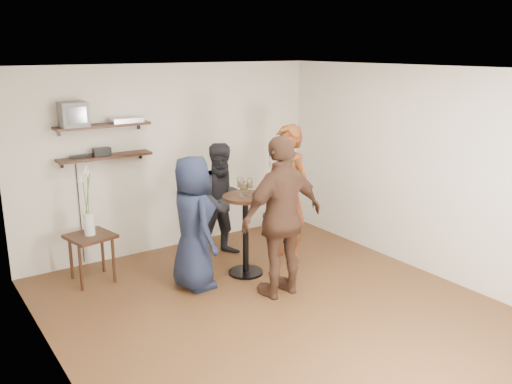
% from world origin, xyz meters
% --- Properties ---
extents(room, '(4.58, 5.08, 2.68)m').
position_xyz_m(room, '(0.00, 0.00, 1.30)').
color(room, '#432515').
rests_on(room, ground).
extents(shelf_upper, '(1.20, 0.25, 0.04)m').
position_xyz_m(shelf_upper, '(-1.00, 2.38, 1.85)').
color(shelf_upper, black).
rests_on(shelf_upper, room).
extents(shelf_lower, '(1.20, 0.25, 0.04)m').
position_xyz_m(shelf_lower, '(-1.00, 2.38, 1.45)').
color(shelf_lower, black).
rests_on(shelf_lower, room).
extents(crt_monitor, '(0.32, 0.30, 0.30)m').
position_xyz_m(crt_monitor, '(-1.36, 2.38, 2.02)').
color(crt_monitor, '#59595B').
rests_on(crt_monitor, shelf_upper).
extents(dvd_deck, '(0.40, 0.24, 0.06)m').
position_xyz_m(dvd_deck, '(-0.69, 2.38, 1.90)').
color(dvd_deck, silver).
rests_on(dvd_deck, shelf_upper).
extents(radio, '(0.22, 0.10, 0.10)m').
position_xyz_m(radio, '(-1.04, 2.38, 1.52)').
color(radio, black).
rests_on(radio, shelf_lower).
extents(power_strip, '(0.30, 0.05, 0.03)m').
position_xyz_m(power_strip, '(-1.28, 2.42, 1.48)').
color(power_strip, black).
rests_on(power_strip, shelf_lower).
extents(side_table, '(0.59, 0.59, 0.60)m').
position_xyz_m(side_table, '(-1.40, 1.93, 0.50)').
color(side_table, black).
rests_on(side_table, room).
extents(vase_lilies, '(0.19, 0.19, 0.89)m').
position_xyz_m(vase_lilies, '(-1.40, 1.93, 0.88)').
color(vase_lilies, silver).
rests_on(vase_lilies, side_table).
extents(drinks_table, '(0.57, 0.57, 1.04)m').
position_xyz_m(drinks_table, '(0.28, 1.05, 0.67)').
color(drinks_table, black).
rests_on(drinks_table, room).
extents(wine_glass_fl, '(0.07, 0.07, 0.22)m').
position_xyz_m(wine_glass_fl, '(0.23, 1.02, 1.18)').
color(wine_glass_fl, silver).
rests_on(wine_glass_fl, drinks_table).
extents(wine_glass_fr, '(0.07, 0.07, 0.22)m').
position_xyz_m(wine_glass_fr, '(0.33, 1.03, 1.18)').
color(wine_glass_fr, silver).
rests_on(wine_glass_fr, drinks_table).
extents(wine_glass_bl, '(0.07, 0.07, 0.22)m').
position_xyz_m(wine_glass_bl, '(0.25, 1.12, 1.19)').
color(wine_glass_bl, silver).
rests_on(wine_glass_bl, drinks_table).
extents(wine_glass_br, '(0.06, 0.06, 0.18)m').
position_xyz_m(wine_glass_br, '(0.30, 1.06, 1.16)').
color(wine_glass_br, silver).
rests_on(wine_glass_br, drinks_table).
extents(person_plaid, '(0.52, 0.72, 1.85)m').
position_xyz_m(person_plaid, '(1.00, 1.13, 0.93)').
color(person_plaid, red).
rests_on(person_plaid, room).
extents(person_dark, '(0.84, 0.70, 1.58)m').
position_xyz_m(person_dark, '(0.39, 1.76, 0.79)').
color(person_dark, black).
rests_on(person_dark, room).
extents(person_navy, '(0.54, 0.80, 1.61)m').
position_xyz_m(person_navy, '(-0.44, 1.07, 0.81)').
color(person_navy, '#161D32').
rests_on(person_navy, room).
extents(person_brown, '(1.12, 0.50, 1.88)m').
position_xyz_m(person_brown, '(0.31, 0.33, 0.94)').
color(person_brown, '#44291D').
rests_on(person_brown, room).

